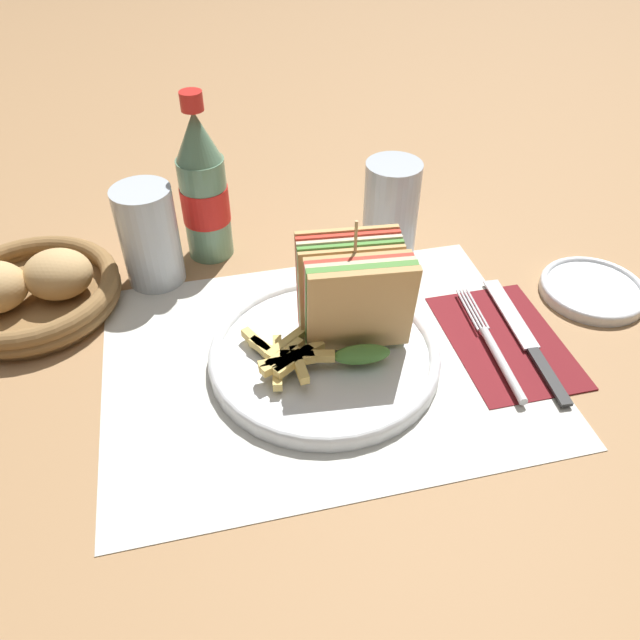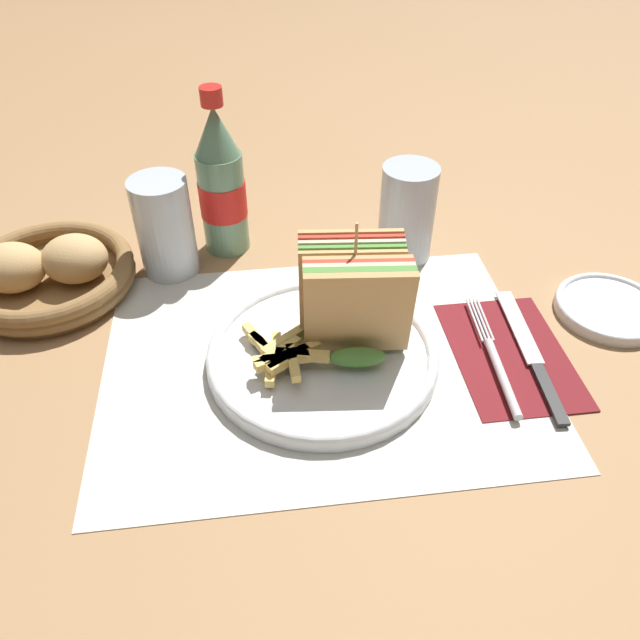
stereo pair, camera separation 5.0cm
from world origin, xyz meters
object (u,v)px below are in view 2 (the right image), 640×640
Objects in this scene: knife at (531,353)px; glass_far at (166,233)px; bread_basket at (48,273)px; side_saucer at (610,308)px; club_sandwich at (354,298)px; fork at (497,364)px; coke_bottle_near at (221,185)px; plate_main at (322,355)px; glass_near at (407,213)px.

glass_far reaches higher than knife.
bread_basket is 0.64m from side_saucer.
glass_far is at bearing 138.91° from club_sandwich.
coke_bottle_near reaches higher than fork.
glass_far reaches higher than side_saucer.
plate_main is at bearing 172.46° from fork.
club_sandwich reaches higher than side_saucer.
coke_bottle_near is 1.71× the size of glass_far.
plate_main is 1.72× the size of club_sandwich.
knife is at bearing -10.84° from club_sandwich.
coke_bottle_near is at bearing 139.35° from fork.
glass_far is (-0.20, 0.17, -0.02)m from club_sandwich.
coke_bottle_near is (-0.09, 0.23, 0.08)m from plate_main.
glass_near reaches higher than side_saucer.
glass_far is (-0.07, -0.04, -0.04)m from coke_bottle_near.
plate_main is 0.18m from fork.
side_saucer is (0.33, 0.04, -0.00)m from plate_main.
bread_basket is (-0.48, 0.20, 0.01)m from fork.
glass_far is at bearing 155.24° from knife.
plate_main is at bearing -173.45° from side_saucer.
fork is 0.41m from glass_far.
glass_far is (-0.29, 0.01, -0.01)m from glass_near.
glass_near is (-0.09, 0.20, 0.05)m from knife.
knife is at bearing -38.67° from coke_bottle_near.
coke_bottle_near is (-0.13, 0.21, 0.02)m from club_sandwich.
knife is 0.97× the size of coke_bottle_near.
club_sandwich is 0.67× the size of coke_bottle_near.
plate_main is 1.21× the size of bread_basket.
coke_bottle_near is 0.23m from glass_near.
fork reaches higher than knife.
fork is 0.51m from bread_basket.
glass_near reaches higher than bread_basket.
knife is 1.01× the size of bread_basket.
fork is 1.46× the size of glass_far.
glass_far is 0.14m from bread_basket.
knife is 1.66× the size of side_saucer.
glass_far is at bearing 131.27° from plate_main.
fork is 0.04m from knife.
bread_basket is at bearing 164.35° from knife.
plate_main reaches higher than side_saucer.
coke_bottle_near is at bearing 112.36° from plate_main.
glass_near is (0.13, 0.18, 0.05)m from plate_main.
glass_near is (0.22, -0.05, -0.03)m from coke_bottle_near.
glass_near is at bearing -12.20° from coke_bottle_near.
bread_basket is 1.64× the size of side_saucer.
plate_main is 0.23m from glass_near.
glass_near is at bearing 117.83° from knife.
glass_far is 1.00× the size of side_saucer.
coke_bottle_near reaches higher than plate_main.
knife is at bearing -65.91° from glass_near.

